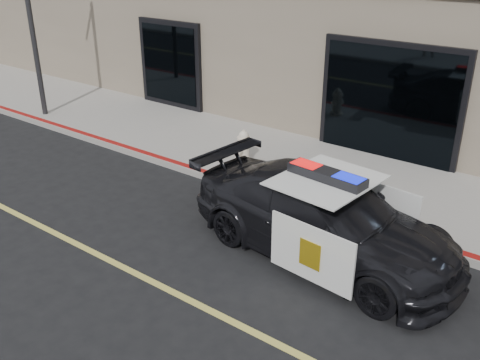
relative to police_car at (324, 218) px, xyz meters
The scene contains 5 objects.
ground 2.43m from the police_car, 86.82° to the right, with size 120.00×120.00×0.00m, color black.
sidewalk_n 3.00m from the police_car, 87.48° to the left, with size 60.00×3.50×0.15m, color gray.
police_car is the anchor object (origin of this frame).
fire_hydrant 3.98m from the police_car, 146.30° to the left, with size 0.36×0.50×0.80m.
street_light 10.72m from the police_car, behind, with size 0.15×1.35×5.32m.
Camera 1 is at (3.47, -4.78, 4.99)m, focal length 40.00 mm.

